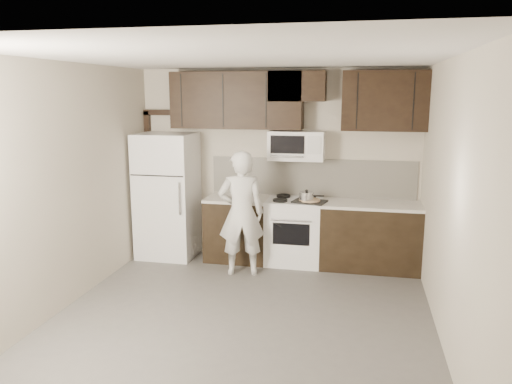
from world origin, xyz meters
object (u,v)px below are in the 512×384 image
(person, at_px, (241,213))
(microwave, at_px, (297,146))
(stove, at_px, (294,231))
(refrigerator, at_px, (168,196))

(person, bearing_deg, microwave, -146.74)
(stove, xyz_separation_m, refrigerator, (-1.85, -0.05, 0.44))
(stove, relative_size, person, 0.57)
(stove, xyz_separation_m, person, (-0.62, -0.57, 0.36))
(refrigerator, xyz_separation_m, person, (1.23, -0.52, -0.08))
(refrigerator, bearing_deg, person, -23.09)
(refrigerator, height_order, person, refrigerator)
(microwave, distance_m, person, 1.24)
(microwave, xyz_separation_m, refrigerator, (-1.85, -0.17, -0.75))
(stove, height_order, microwave, microwave)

